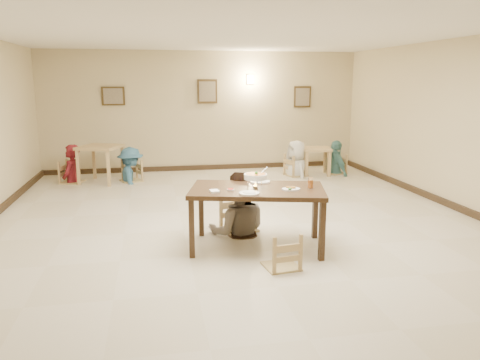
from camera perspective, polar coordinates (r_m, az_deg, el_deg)
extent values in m
plane|color=beige|center=(7.41, 0.00, -5.77)|extent=(10.00, 10.00, 0.00)
plane|color=silver|center=(7.09, 0.00, 17.99)|extent=(10.00, 10.00, 0.00)
plane|color=#C9B78E|center=(12.03, -4.47, 8.33)|extent=(10.00, 0.00, 10.00)
plane|color=#C9B78E|center=(2.45, 22.40, -6.93)|extent=(10.00, 0.00, 10.00)
plane|color=#C9B78E|center=(8.77, 26.79, 5.74)|extent=(0.00, 10.00, 10.00)
cube|color=#2F2215|center=(12.17, -4.35, 1.54)|extent=(8.00, 0.06, 0.12)
cube|color=#2F2215|center=(8.99, 25.78, -3.40)|extent=(0.06, 10.00, 0.12)
cube|color=#3A2A15|center=(11.93, -15.20, 9.85)|extent=(0.55, 0.03, 0.45)
cube|color=gray|center=(11.91, -15.21, 9.85)|extent=(0.45, 0.01, 0.37)
cube|color=#3A2A15|center=(11.98, -4.01, 10.72)|extent=(0.50, 0.03, 0.60)
cube|color=gray|center=(11.96, -4.00, 10.72)|extent=(0.41, 0.01, 0.49)
cube|color=#3A2A15|center=(12.53, 7.61, 10.01)|extent=(0.45, 0.03, 0.55)
cube|color=gray|center=(12.51, 7.64, 10.01)|extent=(0.37, 0.01, 0.45)
cube|color=#FFD88C|center=(12.15, 1.25, 12.18)|extent=(0.16, 0.05, 0.22)
cube|color=#3A2718|center=(6.33, 2.12, -1.26)|extent=(1.98, 1.41, 0.06)
cube|color=#3A2718|center=(6.09, -5.92, -5.95)|extent=(0.07, 0.07, 0.78)
cube|color=#3A2718|center=(6.06, 9.97, -6.17)|extent=(0.07, 0.07, 0.78)
cube|color=#3A2718|center=(6.93, -4.76, -3.70)|extent=(0.07, 0.07, 0.78)
cube|color=#3A2718|center=(6.90, 9.14, -3.88)|extent=(0.07, 0.07, 0.78)
cube|color=tan|center=(7.13, -0.15, -2.62)|extent=(0.47, 0.47, 0.05)
cube|color=tan|center=(5.77, 5.11, -6.84)|extent=(0.41, 0.41, 0.04)
imported|color=gray|center=(6.90, -0.23, 0.99)|extent=(1.00, 0.83, 1.88)
torus|color=silver|center=(6.27, 1.90, 0.12)|extent=(0.24, 0.24, 0.01)
cylinder|color=silver|center=(6.29, 1.90, -0.88)|extent=(0.06, 0.06, 0.04)
cone|color=#FFA526|center=(6.28, 1.90, -0.47)|extent=(0.04, 0.04, 0.06)
cylinder|color=white|center=(6.26, 1.91, 0.43)|extent=(0.31, 0.31, 0.07)
cylinder|color=#C35C11|center=(6.26, 1.91, 0.71)|extent=(0.27, 0.27, 0.02)
sphere|color=#2D7223|center=(6.24, 2.02, 0.86)|extent=(0.04, 0.04, 0.04)
cylinder|color=silver|center=(6.33, 2.85, 1.11)|extent=(0.14, 0.09, 0.10)
cylinder|color=silver|center=(6.36, 2.63, -0.33)|extent=(0.01, 0.01, 0.14)
cylinder|color=silver|center=(6.32, 0.95, -0.39)|extent=(0.01, 0.01, 0.14)
cylinder|color=silver|center=(6.18, 2.12, -0.68)|extent=(0.01, 0.01, 0.14)
cylinder|color=white|center=(6.66, 2.47, -0.23)|extent=(0.29, 0.29, 0.02)
ellipsoid|color=white|center=(6.66, 2.47, -0.17)|extent=(0.19, 0.16, 0.07)
cylinder|color=white|center=(5.99, 1.12, -1.62)|extent=(0.26, 0.26, 0.02)
ellipsoid|color=white|center=(5.99, 1.13, -1.56)|extent=(0.17, 0.15, 0.06)
cylinder|color=white|center=(6.24, 6.24, -1.13)|extent=(0.24, 0.24, 0.02)
sphere|color=#2D7223|center=(6.17, 6.09, -1.07)|extent=(0.04, 0.04, 0.04)
cylinder|color=white|center=(6.19, -1.15, -1.19)|extent=(0.10, 0.10, 0.02)
cylinder|color=#B40E07|center=(6.19, -1.15, -1.11)|extent=(0.08, 0.08, 0.01)
cube|color=white|center=(6.09, -3.13, -1.38)|extent=(0.12, 0.16, 0.03)
cube|color=silver|center=(6.17, -2.80, -1.25)|extent=(0.02, 0.15, 0.01)
cube|color=silver|center=(6.17, -2.55, -1.24)|extent=(0.02, 0.15, 0.01)
cylinder|color=white|center=(6.36, 8.60, -0.37)|extent=(0.07, 0.07, 0.14)
cylinder|color=orange|center=(6.37, 8.60, -0.50)|extent=(0.06, 0.06, 0.11)
cube|color=tan|center=(10.95, -16.72, 3.87)|extent=(1.09, 1.09, 0.06)
cube|color=tan|center=(10.88, -19.13, 1.42)|extent=(0.07, 0.07, 0.78)
cube|color=tan|center=(10.54, -15.74, 1.32)|extent=(0.07, 0.07, 0.78)
cube|color=tan|center=(11.50, -17.36, 2.08)|extent=(0.07, 0.07, 0.78)
cube|color=tan|center=(11.18, -14.11, 1.99)|extent=(0.07, 0.07, 0.78)
cube|color=tan|center=(11.59, 9.30, 3.77)|extent=(0.78, 0.78, 0.06)
cube|color=tan|center=(11.33, 8.10, 1.92)|extent=(0.07, 0.07, 0.60)
cube|color=tan|center=(11.42, 10.81, 1.90)|extent=(0.07, 0.07, 0.60)
cube|color=tan|center=(11.86, 7.75, 2.38)|extent=(0.07, 0.07, 0.60)
cube|color=tan|center=(11.95, 10.34, 2.36)|extent=(0.07, 0.07, 0.60)
cube|color=tan|center=(11.17, -19.90, 1.88)|extent=(0.45, 0.45, 0.05)
cube|color=tan|center=(10.96, -13.20, 2.05)|extent=(0.44, 0.44, 0.05)
cube|color=tan|center=(11.40, 6.88, 2.78)|extent=(0.46, 0.46, 0.05)
cube|color=tan|center=(11.83, 11.61, 2.77)|extent=(0.43, 0.43, 0.05)
imported|color=maroon|center=(11.11, -20.05, 4.07)|extent=(0.55, 0.71, 1.74)
imported|color=teal|center=(10.90, -13.29, 3.91)|extent=(0.78, 1.11, 1.58)
imported|color=silver|center=(11.34, 6.93, 4.79)|extent=(0.68, 0.92, 1.71)
imported|color=teal|center=(11.77, 11.70, 4.75)|extent=(0.57, 1.03, 1.65)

